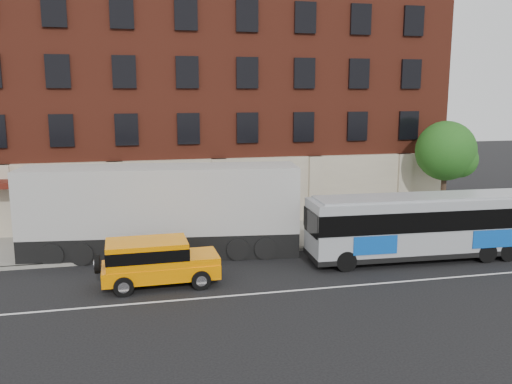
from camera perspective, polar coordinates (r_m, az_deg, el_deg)
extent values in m
plane|color=black|center=(21.98, 1.12, -11.02)|extent=(120.00, 120.00, 0.00)
cube|color=gray|center=(30.34, -2.99, -4.80)|extent=(60.00, 6.00, 0.15)
cube|color=gray|center=(27.50, -1.91, -6.40)|extent=(60.00, 0.25, 0.15)
cube|color=silver|center=(22.44, 0.81, -10.55)|extent=(60.00, 0.12, 0.01)
cube|color=maroon|center=(37.19, -5.24, 9.80)|extent=(30.00, 10.00, 15.00)
cube|color=#BAAF94|center=(32.62, -3.88, 0.01)|extent=(30.00, 0.35, 4.00)
cube|color=#4B140D|center=(31.80, -23.63, 0.89)|extent=(4.20, 2.20, 0.30)
cube|color=#BAAF94|center=(32.91, -24.96, -0.86)|extent=(0.90, 0.55, 4.00)
cube|color=#BAAF94|center=(32.16, -14.47, -0.45)|extent=(0.90, 0.55, 4.00)
cube|color=#BAAF94|center=(32.53, -3.85, -0.02)|extent=(0.90, 0.55, 4.00)
cube|color=#BAAF94|center=(33.96, 6.20, 0.39)|extent=(0.90, 0.55, 4.00)
cube|color=#BAAF94|center=(36.34, 15.18, 0.74)|extent=(0.90, 0.55, 4.00)
cube|color=black|center=(32.07, -19.71, 6.09)|extent=(1.30, 0.20, 1.80)
cube|color=black|center=(31.84, -13.42, 6.39)|extent=(1.30, 0.20, 1.80)
cube|color=black|center=(32.00, -7.10, 6.61)|extent=(1.30, 0.20, 1.80)
cube|color=black|center=(32.54, -0.92, 6.75)|extent=(1.30, 0.20, 1.80)
cube|color=black|center=(33.43, 5.01, 6.82)|extent=(1.30, 0.20, 1.80)
cube|color=black|center=(34.66, 10.56, 6.81)|extent=(1.30, 0.20, 1.80)
cube|color=black|center=(36.19, 15.70, 6.74)|extent=(1.30, 0.20, 1.80)
cube|color=black|center=(32.02, -20.07, 11.81)|extent=(1.30, 0.20, 1.80)
cube|color=black|center=(31.79, -13.66, 12.15)|extent=(1.30, 0.20, 1.80)
cube|color=black|center=(31.95, -7.23, 12.35)|extent=(1.30, 0.20, 1.80)
cube|color=black|center=(32.49, -0.93, 12.40)|extent=(1.30, 0.20, 1.80)
cube|color=black|center=(33.39, 5.09, 12.30)|extent=(1.30, 0.20, 1.80)
cube|color=black|center=(34.62, 10.74, 12.10)|extent=(1.30, 0.20, 1.80)
cube|color=black|center=(36.14, 15.95, 11.81)|extent=(1.30, 0.20, 1.80)
cube|color=black|center=(32.29, -20.44, 17.48)|extent=(1.30, 0.20, 1.80)
cube|color=black|center=(32.06, -13.92, 17.87)|extent=(1.30, 0.20, 1.80)
cube|color=black|center=(32.22, -7.37, 18.04)|extent=(1.30, 0.20, 1.80)
cube|color=black|center=(32.75, -0.95, 18.00)|extent=(1.30, 0.20, 1.80)
cube|color=black|center=(33.65, 5.19, 17.76)|extent=(1.30, 0.20, 1.80)
cube|color=black|center=(34.87, 10.93, 17.36)|extent=(1.30, 0.20, 1.80)
cube|color=black|center=(36.38, 16.21, 16.85)|extent=(1.30, 0.20, 1.80)
cube|color=black|center=(32.73, -22.33, -1.44)|extent=(2.60, 0.15, 2.80)
cube|color=black|center=(32.26, -11.77, -1.03)|extent=(2.60, 0.15, 2.80)
cube|color=black|center=(32.89, -1.27, -0.59)|extent=(2.60, 0.15, 2.80)
cube|color=black|center=(34.57, 8.52, -0.16)|extent=(2.60, 0.15, 2.80)
cylinder|color=gray|center=(27.16, -19.97, -4.69)|extent=(0.07, 0.07, 2.50)
cube|color=silver|center=(26.82, -20.11, -3.12)|extent=(0.30, 0.03, 0.40)
cube|color=silver|center=(26.94, -20.04, -4.15)|extent=(0.30, 0.03, 0.35)
cylinder|color=#332219|center=(35.25, 19.00, -0.58)|extent=(0.32, 0.32, 3.00)
sphere|color=#164A15|center=(34.84, 19.28, 4.11)|extent=(3.60, 3.60, 3.60)
sphere|color=#164A15|center=(34.94, 20.56, 3.22)|extent=(2.20, 2.20, 2.20)
sphere|color=#164A15|center=(34.91, 18.06, 3.53)|extent=(2.00, 2.00, 2.00)
cube|color=#989CA1|center=(27.59, 17.33, -3.34)|extent=(11.54, 2.80, 2.72)
cube|color=black|center=(27.91, 17.19, -5.87)|extent=(11.59, 2.85, 0.24)
cube|color=#989CA1|center=(27.30, 17.49, -0.47)|extent=(10.96, 2.49, 0.11)
cube|color=black|center=(27.49, 17.38, -2.42)|extent=(11.62, 2.88, 0.96)
cube|color=#0B49AC|center=(25.35, 12.43, -5.48)|extent=(2.10, 0.11, 0.86)
cube|color=#0B49AC|center=(30.15, 21.02, -3.40)|extent=(2.10, 0.11, 0.86)
cylinder|color=black|center=(25.20, 9.42, -7.17)|extent=(0.96, 0.32, 0.96)
cylinder|color=black|center=(27.15, 7.85, -5.84)|extent=(0.96, 0.32, 0.96)
cylinder|color=black|center=(28.36, 23.03, -5.88)|extent=(0.96, 0.32, 0.96)
cylinder|color=black|center=(30.10, 20.76, -4.81)|extent=(0.96, 0.32, 0.96)
cylinder|color=black|center=(29.00, 24.92, -5.68)|extent=(0.96, 0.32, 0.96)
cylinder|color=black|center=(30.71, 22.59, -4.64)|extent=(0.96, 0.32, 0.96)
cube|color=#FF8900|center=(23.51, -9.95, -8.04)|extent=(4.87, 2.13, 0.60)
cube|color=#FF8900|center=(23.24, -11.38, -6.24)|extent=(3.36, 2.05, 1.00)
cube|color=black|center=(23.22, -11.38, -6.12)|extent=(3.40, 2.09, 0.50)
cube|color=#FF8900|center=(23.54, -5.93, -6.76)|extent=(1.55, 1.94, 0.30)
cube|color=black|center=(23.77, -4.06, -7.57)|extent=(0.10, 1.61, 0.55)
cylinder|color=black|center=(23.34, -16.31, -7.28)|extent=(0.24, 0.77, 0.76)
cylinder|color=black|center=(22.82, -5.79, -9.18)|extent=(0.81, 0.30, 0.80)
cylinder|color=silver|center=(22.82, -5.79, -9.18)|extent=(0.45, 0.31, 0.44)
cylinder|color=black|center=(24.66, -6.47, -7.68)|extent=(0.81, 0.30, 0.80)
cylinder|color=silver|center=(24.66, -6.47, -7.68)|extent=(0.45, 0.31, 0.44)
cylinder|color=black|center=(22.61, -13.72, -9.62)|extent=(0.81, 0.30, 0.80)
cylinder|color=silver|center=(22.61, -13.72, -9.62)|extent=(0.45, 0.31, 0.44)
cylinder|color=black|center=(24.47, -13.78, -8.06)|extent=(0.81, 0.30, 0.80)
cylinder|color=silver|center=(24.47, -13.78, -8.06)|extent=(0.45, 0.31, 0.44)
cube|color=black|center=(27.70, -9.77, -5.27)|extent=(13.62, 4.21, 1.23)
cube|color=#B4B3AF|center=(27.18, -9.92, -0.73)|extent=(13.63, 4.25, 3.24)
cylinder|color=black|center=(27.29, -20.58, -6.16)|extent=(1.15, 0.44, 1.12)
cylinder|color=black|center=(29.69, -19.38, -4.76)|extent=(1.15, 0.44, 1.12)
cylinder|color=black|center=(26.99, -17.81, -6.18)|extent=(1.15, 0.44, 1.12)
cylinder|color=black|center=(29.41, -16.83, -4.76)|extent=(1.15, 0.44, 1.12)
cylinder|color=black|center=(26.48, -1.91, -5.98)|extent=(1.15, 0.44, 1.12)
cylinder|color=black|center=(28.95, -2.30, -4.55)|extent=(1.15, 0.44, 1.12)
cylinder|color=black|center=(26.61, 0.98, -5.89)|extent=(1.15, 0.44, 1.12)
cylinder|color=black|center=(29.07, 0.35, -4.48)|extent=(1.15, 0.44, 1.12)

